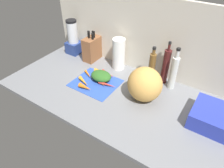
# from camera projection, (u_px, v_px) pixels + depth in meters

# --- Properties ---
(ground_plane) EXTENTS (1.70, 0.80, 0.03)m
(ground_plane) POSITION_uv_depth(u_px,v_px,m) (117.00, 95.00, 1.49)
(ground_plane) COLOR slate
(wall_back) EXTENTS (1.70, 0.03, 0.60)m
(wall_back) POSITION_uv_depth(u_px,v_px,m) (145.00, 36.00, 1.56)
(wall_back) COLOR beige
(wall_back) RESTS_ON ground_plane
(cutting_board) EXTENTS (0.34, 0.30, 0.01)m
(cutting_board) POSITION_uv_depth(u_px,v_px,m) (96.00, 83.00, 1.58)
(cutting_board) COLOR #2D51B7
(cutting_board) RESTS_ON ground_plane
(carrot_0) EXTENTS (0.11, 0.04, 0.04)m
(carrot_0) POSITION_uv_depth(u_px,v_px,m) (85.00, 87.00, 1.50)
(carrot_0) COLOR orange
(carrot_0) RESTS_ON cutting_board
(carrot_1) EXTENTS (0.14, 0.06, 0.03)m
(carrot_1) POSITION_uv_depth(u_px,v_px,m) (108.00, 74.00, 1.64)
(carrot_1) COLOR red
(carrot_1) RESTS_ON cutting_board
(carrot_2) EXTENTS (0.17, 0.08, 0.03)m
(carrot_2) POSITION_uv_depth(u_px,v_px,m) (99.00, 81.00, 1.57)
(carrot_2) COLOR orange
(carrot_2) RESTS_ON cutting_board
(carrot_3) EXTENTS (0.14, 0.04, 0.02)m
(carrot_3) POSITION_uv_depth(u_px,v_px,m) (107.00, 85.00, 1.53)
(carrot_3) COLOR red
(carrot_3) RESTS_ON cutting_board
(carrot_4) EXTENTS (0.16, 0.04, 0.03)m
(carrot_4) POSITION_uv_depth(u_px,v_px,m) (103.00, 73.00, 1.65)
(carrot_4) COLOR orange
(carrot_4) RESTS_ON cutting_board
(carrot_5) EXTENTS (0.10, 0.07, 0.02)m
(carrot_5) POSITION_uv_depth(u_px,v_px,m) (88.00, 74.00, 1.64)
(carrot_5) COLOR orange
(carrot_5) RESTS_ON cutting_board
(carrot_6) EXTENTS (0.12, 0.07, 0.03)m
(carrot_6) POSITION_uv_depth(u_px,v_px,m) (84.00, 81.00, 1.56)
(carrot_6) COLOR orange
(carrot_6) RESTS_ON cutting_board
(carrot_greens_pile) EXTENTS (0.17, 0.13, 0.07)m
(carrot_greens_pile) POSITION_uv_depth(u_px,v_px,m) (101.00, 76.00, 1.58)
(carrot_greens_pile) COLOR #2D6023
(carrot_greens_pile) RESTS_ON cutting_board
(winter_squash) EXTENTS (0.24, 0.22, 0.24)m
(winter_squash) POSITION_uv_depth(u_px,v_px,m) (145.00, 84.00, 1.37)
(winter_squash) COLOR gold
(winter_squash) RESTS_ON ground_plane
(knife_block) EXTENTS (0.10, 0.17, 0.26)m
(knife_block) POSITION_uv_depth(u_px,v_px,m) (92.00, 48.00, 1.81)
(knife_block) COLOR brown
(knife_block) RESTS_ON ground_plane
(blender_appliance) EXTENTS (0.12, 0.12, 0.32)m
(blender_appliance) POSITION_uv_depth(u_px,v_px,m) (73.00, 39.00, 1.88)
(blender_appliance) COLOR navy
(blender_appliance) RESTS_ON ground_plane
(paper_towel_roll) EXTENTS (0.10, 0.10, 0.26)m
(paper_towel_roll) POSITION_uv_depth(u_px,v_px,m) (119.00, 54.00, 1.67)
(paper_towel_roll) COLOR white
(paper_towel_roll) RESTS_ON ground_plane
(bottle_0) EXTENTS (0.05, 0.05, 0.29)m
(bottle_0) POSITION_uv_depth(u_px,v_px,m) (152.00, 67.00, 1.53)
(bottle_0) COLOR brown
(bottle_0) RESTS_ON ground_plane
(bottle_1) EXTENTS (0.05, 0.05, 0.34)m
(bottle_1) POSITION_uv_depth(u_px,v_px,m) (166.00, 66.00, 1.51)
(bottle_1) COLOR #471919
(bottle_1) RESTS_ON ground_plane
(bottle_2) EXTENTS (0.05, 0.05, 0.33)m
(bottle_2) POSITION_uv_depth(u_px,v_px,m) (174.00, 72.00, 1.46)
(bottle_2) COLOR silver
(bottle_2) RESTS_ON ground_plane
(dish_rack) EXTENTS (0.28, 0.25, 0.11)m
(dish_rack) POSITION_uv_depth(u_px,v_px,m) (216.00, 118.00, 1.22)
(dish_rack) COLOR #2838AD
(dish_rack) RESTS_ON ground_plane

